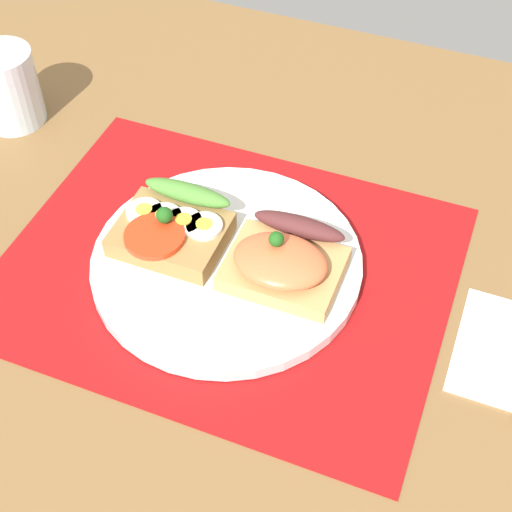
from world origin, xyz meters
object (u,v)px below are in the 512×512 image
sandwich_egg_tomato (171,229)px  sandwich_salmon (283,262)px  drinking_glass (7,87)px  plate (227,262)px

sandwich_egg_tomato → sandwich_salmon: size_ratio=0.97×
sandwich_egg_tomato → sandwich_salmon: 11.49cm
sandwich_egg_tomato → drinking_glass: bearing=155.0°
plate → sandwich_egg_tomato: sandwich_egg_tomato is taller
sandwich_egg_tomato → sandwich_salmon: (11.48, -0.22, 0.26)cm
sandwich_salmon → drinking_glass: (-37.64, 12.43, 0.97)cm
sandwich_egg_tomato → drinking_glass: (-26.16, 12.21, 1.23)cm
sandwich_egg_tomato → sandwich_salmon: sandwich_salmon is taller
sandwich_salmon → drinking_glass: size_ratio=1.20×
sandwich_egg_tomato → drinking_glass: 28.89cm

